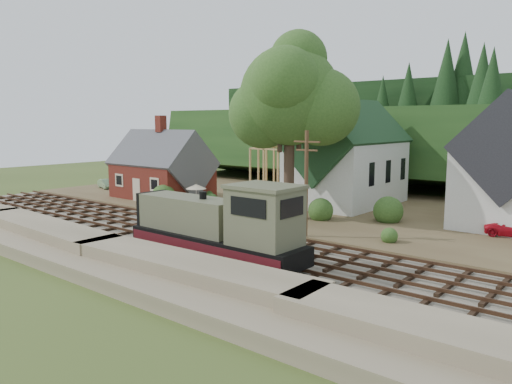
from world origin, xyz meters
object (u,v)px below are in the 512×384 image
Objects in this scene: car_green at (106,184)px; patio_set at (196,187)px; car_blue at (161,195)px; locomotive at (221,228)px.

patio_set reaches higher than car_green.
car_blue is at bearing -178.80° from patio_set.
patio_set is at bearing -80.39° from car_green.
locomotive reaches higher than patio_set.
car_green is (-13.65, 2.42, -0.08)m from car_blue.
patio_set is at bearing 10.47° from car_blue.
car_green is at bearing 179.24° from car_blue.
patio_set is (5.21, 0.11, 1.26)m from car_blue.
car_green is 1.53× the size of patio_set.
car_blue is 5.36m from patio_set.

